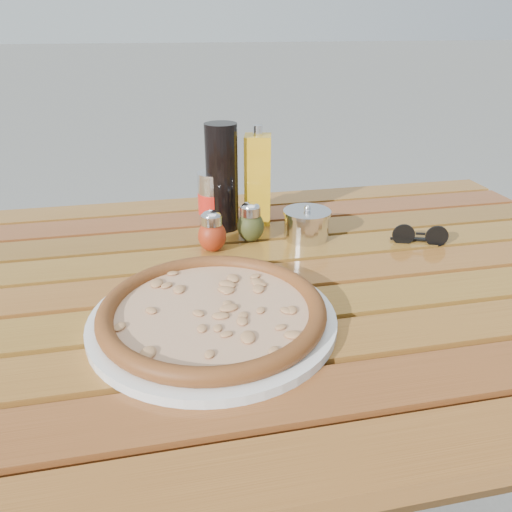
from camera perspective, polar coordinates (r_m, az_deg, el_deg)
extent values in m
cube|color=#371B0C|center=(1.61, 20.15, -6.33)|extent=(0.06, 0.06, 0.70)
cube|color=#36200C|center=(0.89, 0.27, -5.20)|extent=(1.36, 0.86, 0.04)
cube|color=#5A2F10|center=(0.56, 9.65, -22.80)|extent=(1.40, 0.09, 0.03)
cube|color=#54270E|center=(0.63, 6.29, -16.22)|extent=(1.40, 0.09, 0.03)
cube|color=#5E3410|center=(0.71, 3.77, -10.93)|extent=(1.40, 0.09, 0.03)
cube|color=#5E3910|center=(0.79, 1.82, -6.67)|extent=(1.40, 0.09, 0.03)
cube|color=#5F3110|center=(0.87, 0.27, -3.22)|extent=(1.40, 0.09, 0.03)
cube|color=#5D3810|center=(0.96, -0.99, -0.39)|extent=(1.40, 0.09, 0.03)
cube|color=#512F0E|center=(1.05, -2.04, 1.96)|extent=(1.40, 0.09, 0.03)
cube|color=#55260F|center=(1.14, -2.92, 3.93)|extent=(1.40, 0.09, 0.03)
cube|color=#5D3410|center=(1.24, -3.68, 5.60)|extent=(1.40, 0.09, 0.03)
cylinder|color=silver|center=(0.74, -4.95, -7.22)|extent=(0.39, 0.39, 0.01)
cylinder|color=beige|center=(0.73, -4.98, -6.42)|extent=(0.31, 0.31, 0.01)
torus|color=black|center=(0.73, -4.99, -6.09)|extent=(0.33, 0.33, 0.03)
ellipsoid|color=#AB3013|center=(0.96, -5.04, 2.31)|extent=(0.07, 0.07, 0.06)
cylinder|color=white|center=(0.94, -5.11, 4.16)|extent=(0.05, 0.05, 0.02)
ellipsoid|color=silver|center=(0.94, -5.14, 4.67)|extent=(0.05, 0.05, 0.02)
ellipsoid|color=#3F441B|center=(1.00, -0.62, 3.40)|extent=(0.07, 0.07, 0.06)
cylinder|color=silver|center=(0.99, -0.63, 5.18)|extent=(0.05, 0.05, 0.02)
ellipsoid|color=white|center=(0.98, -0.63, 5.67)|extent=(0.05, 0.05, 0.02)
cylinder|color=black|center=(1.04, -3.91, 8.92)|extent=(0.09, 0.09, 0.22)
cylinder|color=silver|center=(1.06, -4.83, 6.38)|extent=(0.08, 0.08, 0.12)
cylinder|color=red|center=(1.06, -4.82, 6.12)|extent=(0.08, 0.08, 0.04)
cube|color=gold|center=(1.07, 0.20, 8.68)|extent=(0.07, 0.07, 0.19)
cylinder|color=silver|center=(1.05, 0.21, 14.19)|extent=(0.02, 0.02, 0.02)
cylinder|color=silver|center=(1.01, 5.80, 3.48)|extent=(0.10, 0.10, 0.05)
cylinder|color=silver|center=(1.00, 5.88, 5.02)|extent=(0.11, 0.11, 0.01)
sphere|color=silver|center=(1.00, 5.90, 5.45)|extent=(0.02, 0.02, 0.01)
cylinder|color=black|center=(1.03, 16.51, 2.34)|extent=(0.04, 0.02, 0.04)
cylinder|color=black|center=(1.04, 19.97, 2.12)|extent=(0.04, 0.02, 0.04)
cube|color=black|center=(1.04, 18.28, 2.44)|extent=(0.02, 0.01, 0.00)
cube|color=black|center=(1.05, 17.50, 1.82)|extent=(0.09, 0.03, 0.00)
cube|color=black|center=(1.06, 18.52, 1.88)|extent=(0.09, 0.03, 0.00)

